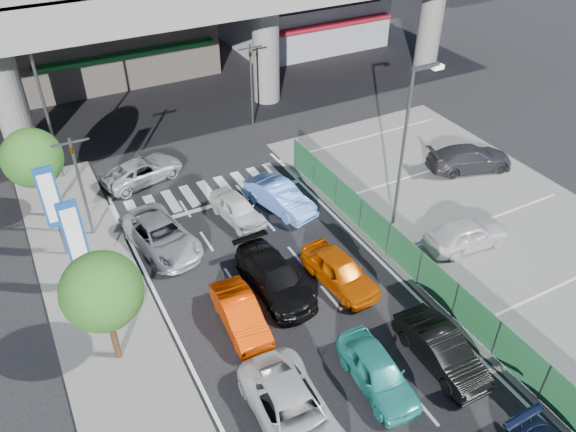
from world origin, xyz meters
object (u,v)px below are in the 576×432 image
taxi_teal_mid (378,372)px  sedan_white_front_mid (237,209)px  tree_near (102,292)px  taxi_orange_right (340,271)px  taxi_orange_left (240,314)px  sedan_white_mid_left (293,412)px  traffic_cone (397,250)px  sedan_black_mid (275,277)px  parked_sedan_white (467,234)px  traffic_light_left (76,164)px  tree_far (32,158)px  kei_truck_front_right (280,197)px  crossing_wagon_silver (142,171)px  signboard_far (51,200)px  parked_sedan_dgrey (470,158)px  signboard_near (75,236)px  street_lamp_left (46,97)px  hatch_black_mid_right (441,350)px  wagon_silver_front_left (161,236)px  street_lamp_right (408,137)px  traffic_light_right (251,65)px

taxi_teal_mid → sedan_white_front_mid: 11.36m
tree_near → taxi_teal_mid: bearing=-35.0°
taxi_orange_right → taxi_teal_mid: bearing=-114.6°
taxi_orange_left → sedan_white_mid_left: bearing=-90.2°
taxi_orange_left → traffic_cone: 7.96m
sedan_black_mid → parked_sedan_white: parked_sedan_white is taller
traffic_light_left → tree_far: bearing=122.6°
kei_truck_front_right → crossing_wagon_silver: (-5.40, 5.86, -0.07)m
sedan_black_mid → sedan_white_front_mid: size_ratio=1.31×
signboard_far → parked_sedan_dgrey: 21.72m
crossing_wagon_silver → signboard_near: bearing=135.0°
taxi_orange_right → parked_sedan_white: 6.49m
street_lamp_left → parked_sedan_dgrey: street_lamp_left is taller
hatch_black_mid_right → sedan_white_front_mid: bearing=104.9°
wagon_silver_front_left → parked_sedan_dgrey: parked_sedan_dgrey is taller
street_lamp_right → crossing_wagon_silver: (-9.86, 9.66, -4.15)m
sedan_white_mid_left → parked_sedan_dgrey: bearing=33.4°
signboard_near → wagon_silver_front_left: bearing=23.2°
wagon_silver_front_left → kei_truck_front_right: 6.28m
parked_sedan_white → wagon_silver_front_left: bearing=67.5°
tree_far → sedan_black_mid: 12.76m
traffic_light_right → street_lamp_left: 11.90m
tree_far → sedan_white_mid_left: tree_far is taller
tree_far → wagon_silver_front_left: size_ratio=0.98×
traffic_cone → taxi_teal_mid: bearing=-132.7°
street_lamp_left → parked_sedan_dgrey: size_ratio=1.67×
sedan_black_mid → signboard_near: bearing=151.9°
signboard_far → parked_sedan_white: (16.45, -8.01, -2.31)m
hatch_black_mid_right → parked_sedan_white: 7.22m
hatch_black_mid_right → parked_sedan_dgrey: parked_sedan_dgrey is taller
hatch_black_mid_right → parked_sedan_white: (5.49, 4.69, 0.08)m
traffic_light_right → street_lamp_left: size_ratio=0.65×
street_lamp_right → sedan_white_mid_left: (-9.81, -7.48, -4.08)m
traffic_light_left → sedan_black_mid: traffic_light_left is taller
signboard_far → sedan_white_mid_left: 13.63m
tree_far → sedan_white_mid_left: (5.17, -15.98, -2.70)m
wagon_silver_front_left → taxi_orange_left: bearing=-89.2°
signboard_far → hatch_black_mid_right: (10.95, -12.70, -2.39)m
signboard_near → street_lamp_left: bearing=85.0°
street_lamp_right → street_lamp_left: 18.06m
street_lamp_left → signboard_far: street_lamp_left is taller
tree_near → crossing_wagon_silver: tree_near is taller
tree_near → crossing_wagon_silver: 12.74m
signboard_near → hatch_black_mid_right: bearing=-42.6°
parked_sedan_dgrey → hatch_black_mid_right: bearing=150.1°
wagon_silver_front_left → sedan_black_mid: bearing=-66.5°
traffic_light_left → signboard_far: bearing=-144.3°
parked_sedan_white → sedan_white_mid_left: bearing=116.7°
traffic_light_left → traffic_light_right: 13.63m
taxi_teal_mid → taxi_orange_right: (1.64, 5.06, 0.03)m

